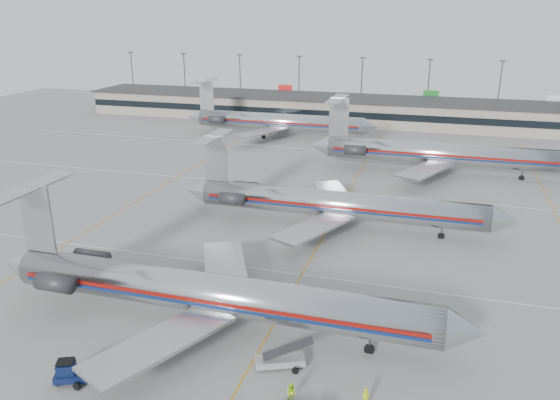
% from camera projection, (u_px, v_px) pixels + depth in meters
% --- Properties ---
extents(ground, '(260.00, 260.00, 0.00)m').
position_uv_depth(ground, '(275.00, 322.00, 50.53)').
color(ground, gray).
rests_on(ground, ground).
extents(apron_markings, '(160.00, 0.15, 0.02)m').
position_uv_depth(apron_markings, '(302.00, 275.00, 59.58)').
color(apron_markings, silver).
rests_on(apron_markings, ground).
extents(terminal, '(162.00, 17.00, 6.25)m').
position_uv_depth(terminal, '(388.00, 111.00, 138.23)').
color(terminal, gray).
rests_on(terminal, ground).
extents(light_mast_row, '(163.60, 0.40, 15.28)m').
position_uv_depth(light_mast_row, '(394.00, 83.00, 149.15)').
color(light_mast_row, '#38383D').
rests_on(light_mast_row, ground).
extents(jet_foreground, '(45.94, 27.05, 12.03)m').
position_uv_depth(jet_foreground, '(206.00, 292.00, 48.78)').
color(jet_foreground, '#B9B9BE').
rests_on(jet_foreground, ground).
extents(jet_second_row, '(43.86, 25.82, 11.48)m').
position_uv_depth(jet_second_row, '(333.00, 203.00, 71.74)').
color(jet_second_row, '#B9B9BE').
rests_on(jet_second_row, ground).
extents(jet_third_row, '(46.72, 28.74, 12.77)m').
position_uv_depth(jet_third_row, '(435.00, 153.00, 95.57)').
color(jet_third_row, '#B9B9BE').
rests_on(jet_third_row, ground).
extents(jet_back_row, '(45.11, 27.75, 12.33)m').
position_uv_depth(jet_back_row, '(275.00, 121.00, 123.61)').
color(jet_back_row, '#B9B9BE').
rests_on(jet_back_row, ground).
extents(tug_left, '(2.70, 2.07, 1.97)m').
position_uv_depth(tug_left, '(69.00, 373.00, 41.96)').
color(tug_left, '#0A1439').
rests_on(tug_left, ground).
extents(belt_loader, '(4.84, 2.94, 2.49)m').
position_uv_depth(belt_loader, '(281.00, 359.00, 44.02)').
color(belt_loader, gray).
rests_on(belt_loader, ground).
extents(ramp_worker_near, '(0.74, 0.67, 1.69)m').
position_uv_depth(ramp_worker_near, '(366.00, 399.00, 39.29)').
color(ramp_worker_near, '#BBCE13').
rests_on(ramp_worker_near, ground).
extents(ramp_worker_far, '(0.84, 0.69, 1.59)m').
position_uv_depth(ramp_worker_far, '(291.00, 393.00, 39.95)').
color(ramp_worker_far, '#B8F016').
rests_on(ramp_worker_far, ground).
extents(cone_left, '(0.48, 0.48, 0.61)m').
position_uv_depth(cone_left, '(108.00, 368.00, 43.53)').
color(cone_left, '#CB4F06').
rests_on(cone_left, ground).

